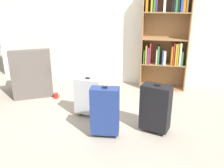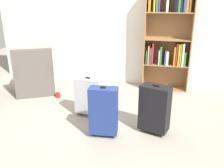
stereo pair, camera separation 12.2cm
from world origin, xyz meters
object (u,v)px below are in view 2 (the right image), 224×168
Objects in this scene: mug at (58,95)px; suitcase_silver at (89,96)px; suitcase_navy_blue at (103,111)px; bookshelf at (169,35)px; armchair at (35,77)px; suitcase_black at (155,108)px.

suitcase_silver is at bearing -34.95° from mug.
suitcase_silver is at bearing 125.44° from suitcase_navy_blue.
bookshelf reaches higher than mug.
armchair reaches higher than mug.
suitcase_black reaches higher than suitcase_silver.
mug is 0.17× the size of suitcase_navy_blue.
armchair is 1.49× the size of suitcase_silver.
suitcase_silver is (-1.14, -1.48, -0.75)m from bookshelf.
mug is at bearing -17.44° from armchair.
bookshelf is 2.78× the size of suitcase_navy_blue.
suitcase_navy_blue is at bearing -54.56° from suitcase_silver.
armchair is 0.61m from mug.
suitcase_black is 1.07m from suitcase_silver.
bookshelf is 2.38m from mug.
suitcase_black is at bearing -24.79° from mug.
armchair reaches higher than suitcase_silver.
armchair is 1.33× the size of suitcase_navy_blue.
suitcase_navy_blue is at bearing -110.80° from bookshelf.
armchair is 2.09m from suitcase_navy_blue.
armchair reaches higher than suitcase_black.
suitcase_silver is (1.31, -0.71, 0.01)m from armchair.
bookshelf is 2.02m from suitcase_silver.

